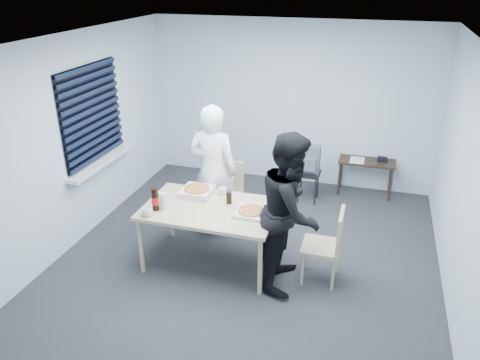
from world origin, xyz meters
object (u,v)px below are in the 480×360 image
(person_white, at_px, (213,171))
(mug_a, at_px, (147,212))
(person_black, at_px, (291,211))
(soda_bottle, at_px, (155,199))
(backpack, at_px, (310,160))
(side_table, at_px, (367,165))
(chair_far, at_px, (227,189))
(dining_table, at_px, (211,212))
(stool, at_px, (308,179))
(mug_b, at_px, (222,191))
(chair_right, at_px, (329,241))

(person_white, height_order, mug_a, person_white)
(person_black, relative_size, soda_bottle, 6.52)
(backpack, bearing_deg, side_table, 30.51)
(chair_far, distance_m, person_white, 0.48)
(dining_table, relative_size, backpack, 3.65)
(person_black, height_order, soda_bottle, person_black)
(mug_a, distance_m, soda_bottle, 0.18)
(chair_far, xyz_separation_m, stool, (0.97, 0.99, -0.15))
(soda_bottle, bearing_deg, stool, 57.25)
(dining_table, height_order, mug_b, mug_b)
(chair_far, height_order, side_table, chair_far)
(mug_a, bearing_deg, person_black, 11.23)
(person_black, height_order, stool, person_black)
(dining_table, bearing_deg, person_black, -4.59)
(mug_a, bearing_deg, backpack, 58.35)
(person_black, height_order, side_table, person_black)
(side_table, bearing_deg, person_white, -136.75)
(chair_far, bearing_deg, soda_bottle, -110.32)
(side_table, bearing_deg, person_black, -105.74)
(mug_a, bearing_deg, person_white, 70.01)
(chair_right, bearing_deg, backpack, 105.42)
(chair_far, relative_size, chair_right, 1.00)
(stool, relative_size, mug_b, 4.71)
(dining_table, xyz_separation_m, person_white, (-0.21, 0.70, 0.20))
(person_black, distance_m, soda_bottle, 1.53)
(person_black, bearing_deg, dining_table, 85.41)
(mug_b, bearing_deg, backpack, 63.05)
(dining_table, distance_m, mug_a, 0.73)
(mug_a, bearing_deg, soda_bottle, 79.43)
(person_black, xyz_separation_m, mug_b, (-0.92, 0.44, -0.09))
(chair_right, xyz_separation_m, side_table, (0.29, 2.43, -0.03))
(chair_right, bearing_deg, soda_bottle, -172.27)
(mug_a, xyz_separation_m, soda_bottle, (0.03, 0.16, 0.08))
(chair_right, height_order, side_table, chair_right)
(person_white, relative_size, person_black, 1.00)
(mug_a, height_order, soda_bottle, soda_bottle)
(dining_table, distance_m, backpack, 2.14)
(side_table, relative_size, mug_b, 8.46)
(dining_table, distance_m, person_black, 0.97)
(chair_right, xyz_separation_m, backpack, (-0.53, 1.93, 0.16))
(chair_far, distance_m, mug_b, 0.71)
(backpack, bearing_deg, mug_a, -122.32)
(chair_right, distance_m, backpack, 2.01)
(mug_b, bearing_deg, mug_a, -130.36)
(chair_far, bearing_deg, stool, 45.64)
(mug_a, bearing_deg, dining_table, 32.39)
(side_table, xyz_separation_m, backpack, (-0.82, -0.50, 0.19))
(stool, distance_m, backpack, 0.32)
(person_white, bearing_deg, mug_b, 125.02)
(person_white, bearing_deg, side_table, -136.75)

